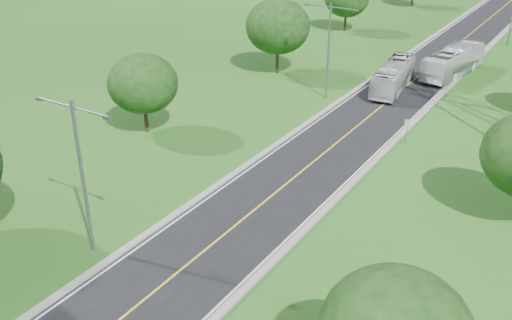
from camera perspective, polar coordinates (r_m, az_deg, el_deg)
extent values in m
plane|color=#1F4D15|center=(73.14, 16.52, 8.49)|extent=(260.00, 260.00, 0.00)
cube|color=black|center=(78.71, 17.85, 9.55)|extent=(8.00, 150.00, 0.06)
cube|color=gray|center=(79.80, 14.90, 10.20)|extent=(0.50, 150.00, 0.22)
cube|color=gray|center=(77.80, 20.87, 8.96)|extent=(0.50, 150.00, 0.22)
cylinder|color=slate|center=(51.43, 14.84, 2.73)|extent=(0.08, 0.08, 2.40)
cube|color=white|center=(51.10, 14.93, 3.54)|extent=(0.55, 0.04, 0.70)
cylinder|color=slate|center=(35.22, -16.91, -1.91)|extent=(0.22, 0.22, 10.00)
cylinder|color=slate|center=(34.44, -19.46, 5.47)|extent=(2.80, 0.12, 0.12)
cylinder|color=slate|center=(32.38, -16.30, 4.64)|extent=(2.80, 0.12, 0.12)
cube|color=slate|center=(35.45, -20.79, 5.74)|extent=(0.50, 0.25, 0.18)
cube|color=slate|center=(31.48, -14.69, 4.13)|extent=(0.50, 0.25, 0.18)
cylinder|color=slate|center=(60.18, 7.25, 10.64)|extent=(0.22, 0.22, 10.00)
cylinder|color=slate|center=(59.73, 6.25, 15.11)|extent=(2.80, 0.12, 0.12)
cylinder|color=slate|center=(58.56, 8.78, 14.75)|extent=(2.80, 0.12, 0.12)
cube|color=slate|center=(60.31, 5.11, 15.22)|extent=(0.50, 0.25, 0.18)
cube|color=slate|center=(58.07, 9.98, 14.52)|extent=(0.50, 0.25, 0.18)
cylinder|color=black|center=(53.33, -10.94, 4.16)|extent=(0.36, 0.36, 2.70)
ellipsoid|color=#0E330F|center=(52.21, -11.25, 7.52)|extent=(6.30, 6.30, 5.36)
cylinder|color=black|center=(69.39, 2.13, 10.02)|extent=(0.36, 0.36, 3.24)
ellipsoid|color=#0E330F|center=(68.39, 2.19, 13.21)|extent=(7.56, 7.56, 6.43)
cylinder|color=black|center=(91.11, 8.92, 13.53)|extent=(0.36, 0.36, 2.88)
imported|color=silver|center=(71.90, 19.14, 9.28)|extent=(4.48, 12.34, 3.36)
imported|color=silver|center=(65.11, 13.58, 8.18)|extent=(3.90, 11.23, 3.06)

